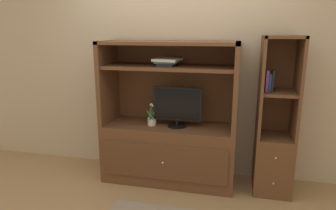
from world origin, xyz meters
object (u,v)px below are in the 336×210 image
Objects in this scene: media_console at (169,137)px; potted_plant at (152,121)px; tv_monitor at (177,106)px; upright_book_row at (269,81)px; bookshelf_tall at (274,141)px; magazine_stack at (167,62)px.

media_console reaches higher than potted_plant.
potted_plant is (-0.29, -0.02, -0.18)m from tv_monitor.
bookshelf_tall is at bearing 5.08° from upright_book_row.
bookshelf_tall is at bearing 0.14° from media_console.
upright_book_row reaches higher than potted_plant.
tv_monitor is 0.33× the size of bookshelf_tall.
magazine_stack is at bearing -165.68° from media_console.
tv_monitor is 2.51× the size of upright_book_row.
tv_monitor is 0.51m from magazine_stack.
media_console is 0.41m from tv_monitor.
media_console is 6.29× the size of potted_plant.
magazine_stack is 1.45m from bookshelf_tall.
bookshelf_tall is at bearing 2.16° from tv_monitor.
bookshelf_tall reaches higher than upright_book_row.
upright_book_row is (1.08, -0.00, -0.17)m from magazine_stack.
media_console is at bearing -179.86° from bookshelf_tall.
magazine_stack is 1.10m from upright_book_row.
magazine_stack is at bearing -179.63° from bookshelf_tall.
media_console is 0.96× the size of bookshelf_tall.
magazine_stack is (0.17, 0.05, 0.68)m from potted_plant.
media_console reaches higher than upright_book_row.
magazine_stack is (-0.02, -0.00, 0.89)m from media_console.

